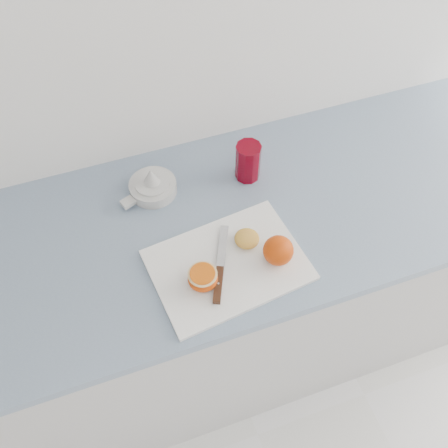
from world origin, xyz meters
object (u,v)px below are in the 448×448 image
(cutting_board, at_px, (228,265))
(red_tumbler, at_px, (248,163))
(half_orange, at_px, (203,278))
(counter, at_px, (199,303))
(citrus_juicer, at_px, (152,186))

(cutting_board, relative_size, red_tumbler, 3.20)
(half_orange, bearing_deg, counter, 81.09)
(counter, distance_m, citrus_juicer, 0.50)
(red_tumbler, bearing_deg, half_orange, -127.65)
(citrus_juicer, bearing_deg, half_orange, -83.03)
(counter, bearing_deg, citrus_juicer, 114.39)
(red_tumbler, bearing_deg, counter, -149.50)
(half_orange, relative_size, citrus_juicer, 0.44)
(half_orange, bearing_deg, citrus_juicer, 96.97)
(cutting_board, height_order, citrus_juicer, citrus_juicer)
(cutting_board, distance_m, half_orange, 0.09)
(half_orange, relative_size, red_tumbler, 0.63)
(citrus_juicer, bearing_deg, cutting_board, -68.88)
(half_orange, distance_m, citrus_juicer, 0.33)
(red_tumbler, bearing_deg, cutting_board, -120.04)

